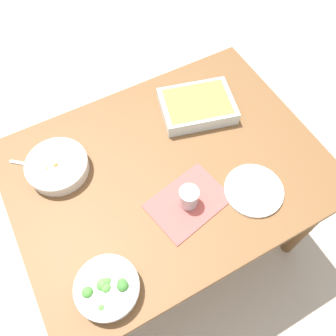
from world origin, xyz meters
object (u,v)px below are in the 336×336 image
broccoli_bowl (107,288)px  spoon_by_stew (37,166)px  baking_dish (197,106)px  side_plate (254,190)px  drink_cup (189,198)px  stew_bowl (57,166)px

broccoli_bowl → spoon_by_stew: size_ratio=1.42×
baking_dish → side_plate: bearing=-91.4°
baking_dish → drink_cup: size_ratio=4.08×
baking_dish → broccoli_bowl: bearing=-141.6°
stew_bowl → drink_cup: size_ratio=2.79×
stew_bowl → drink_cup: (0.37, -0.35, 0.01)m
broccoli_bowl → baking_dish: broccoli_bowl is taller
stew_bowl → spoon_by_stew: stew_bowl is taller
broccoli_bowl → drink_cup: 0.41m
baking_dish → side_plate: size_ratio=1.58×
drink_cup → spoon_by_stew: (-0.44, 0.41, -0.03)m
stew_bowl → baking_dish: size_ratio=0.68×
broccoli_bowl → side_plate: bearing=6.2°
spoon_by_stew → broccoli_bowl: bearing=-84.1°
stew_bowl → side_plate: 0.74m
drink_cup → side_plate: size_ratio=0.39×
drink_cup → stew_bowl: bearing=136.0°
drink_cup → side_plate: (0.24, -0.08, -0.03)m
broccoli_bowl → spoon_by_stew: broccoli_bowl is taller
broccoli_bowl → baking_dish: bearing=38.4°
side_plate → spoon_by_stew: 0.83m
spoon_by_stew → side_plate: bearing=-35.9°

